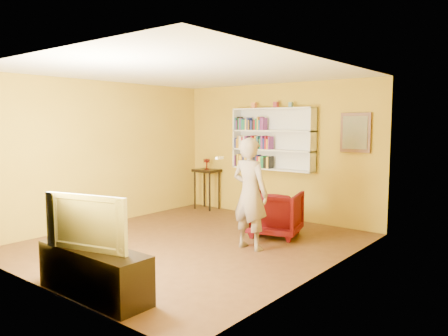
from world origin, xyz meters
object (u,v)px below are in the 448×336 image
(bookshelf, at_px, (274,139))
(ruby_lustre, at_px, (207,162))
(console_table, at_px, (207,176))
(armchair, at_px, (275,213))
(person, at_px, (250,194))
(tv_cabinet, at_px, (94,272))
(television, at_px, (92,221))

(bookshelf, height_order, ruby_lustre, bookshelf)
(console_table, distance_m, armchair, 2.66)
(person, bearing_deg, console_table, -35.04)
(console_table, distance_m, tv_cabinet, 5.06)
(tv_cabinet, bearing_deg, armchair, 87.11)
(television, bearing_deg, bookshelf, 82.49)
(ruby_lustre, distance_m, tv_cabinet, 5.10)
(bookshelf, relative_size, armchair, 2.14)
(person, height_order, television, person)
(bookshelf, distance_m, console_table, 1.87)
(bookshelf, height_order, television, bookshelf)
(bookshelf, relative_size, tv_cabinet, 1.18)
(bookshelf, bearing_deg, person, -66.74)
(bookshelf, height_order, armchair, bookshelf)
(armchair, relative_size, tv_cabinet, 0.55)
(console_table, height_order, armchair, console_table)
(tv_cabinet, xyz_separation_m, television, (0.00, 0.00, 0.58))
(bookshelf, xyz_separation_m, person, (0.89, -2.08, -0.74))
(armchair, height_order, tv_cabinet, armchair)
(person, distance_m, television, 2.59)
(bookshelf, bearing_deg, ruby_lustre, -174.49)
(console_table, bearing_deg, tv_cabinet, -63.35)
(console_table, distance_m, ruby_lustre, 0.32)
(armchair, bearing_deg, console_table, -39.31)
(tv_cabinet, height_order, television, television)
(person, xyz_separation_m, television, (-0.29, -2.58, 0.00))
(bookshelf, distance_m, ruby_lustre, 1.75)
(ruby_lustre, height_order, tv_cabinet, ruby_lustre)
(ruby_lustre, height_order, person, person)
(armchair, bearing_deg, tv_cabinet, 70.32)
(console_table, xyz_separation_m, armchair, (2.43, -1.01, -0.35))
(bookshelf, relative_size, ruby_lustre, 7.63)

